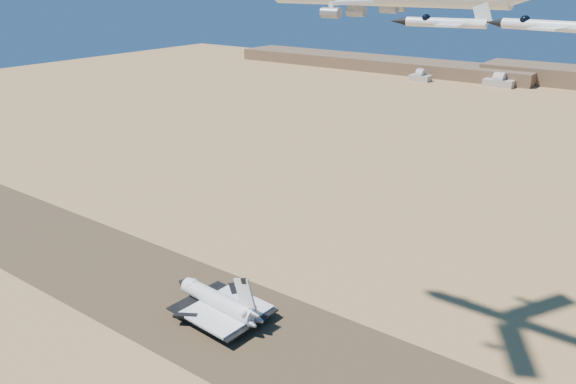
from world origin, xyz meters
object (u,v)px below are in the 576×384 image
Objects in this scene: chase_jet_a at (443,22)px; crew_b at (218,333)px; shuttle at (218,302)px; chase_jet_b at (544,25)px; crew_c at (216,325)px; crew_a at (217,330)px.

crew_b is at bearing 152.13° from chase_jet_a.
shuttle is at bearing 13.57° from crew_b.
shuttle is 141.63m from chase_jet_b.
chase_jet_b reaches higher than chase_jet_a.
crew_c is 129.12m from chase_jet_a.
chase_jet_a is at bearing -177.15° from crew_c.
chase_jet_b is at bearing -138.49° from crew_b.
chase_jet_b is (88.99, -31.23, 99.40)m from crew_b.
chase_jet_a is 15.70m from chase_jet_b.
shuttle is 20.96× the size of crew_b.
crew_b is 126.28m from chase_jet_a.
crew_b is 137.03m from chase_jet_b.
shuttle is 2.67× the size of chase_jet_a.
shuttle is 2.76× the size of chase_jet_b.
crew_b is (1.83, -1.34, 0.08)m from crew_a.
chase_jet_b is at bearing -176.93° from crew_c.
chase_jet_b is at bearing -102.07° from crew_a.
chase_jet_a reaches higher than crew_b.
chase_jet_a is (82.12, -34.73, 94.67)m from shuttle.
crew_c is at bearing 151.12° from chase_jet_a.
crew_c is 0.13× the size of chase_jet_a.
chase_jet_a is at bearing -102.21° from crew_a.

